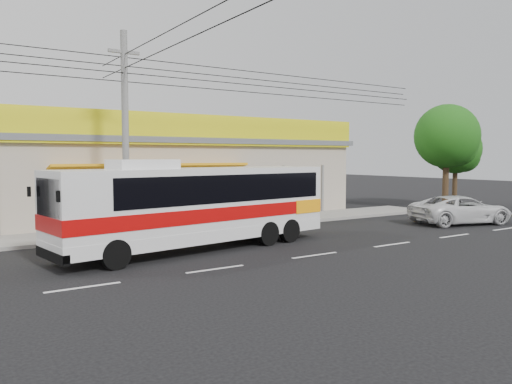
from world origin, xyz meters
TOP-DOWN VIEW (x-y plane):
  - ground at (0.00, 0.00)m, footprint 120.00×120.00m
  - sidewalk at (0.00, 6.00)m, footprint 30.00×3.20m
  - lane_markings at (0.00, -2.50)m, footprint 50.00×0.12m
  - storefront_building at (-0.01, 11.54)m, footprint 22.60×9.20m
  - coach_bus at (-2.77, 0.73)m, footprint 11.25×3.88m
  - motorbike_red at (-4.29, 6.85)m, footprint 2.10×1.14m
  - white_car at (11.80, -0.17)m, footprint 5.77×3.81m
  - utility_pole at (-4.53, 4.20)m, footprint 34.00×14.00m
  - tree_near at (17.45, 4.73)m, footprint 4.20×4.20m
  - tree_far at (20.06, 5.89)m, footprint 3.52×3.52m

SIDE VIEW (x-z plane):
  - ground at x=0.00m, z-range 0.00..0.00m
  - lane_markings at x=0.00m, z-range -0.01..0.01m
  - sidewalk at x=0.00m, z-range 0.00..0.15m
  - motorbike_red at x=-4.29m, z-range 0.15..1.20m
  - white_car at x=11.80m, z-range 0.00..1.47m
  - coach_bus at x=-2.77m, z-range 0.12..3.52m
  - storefront_building at x=-0.01m, z-range -0.55..5.15m
  - tree_far at x=20.06m, z-range 1.03..6.87m
  - tree_near at x=17.45m, z-range 1.23..8.19m
  - utility_pole at x=-4.53m, z-range 2.80..11.40m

